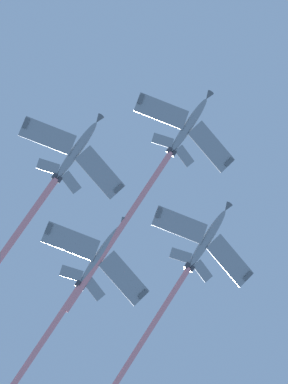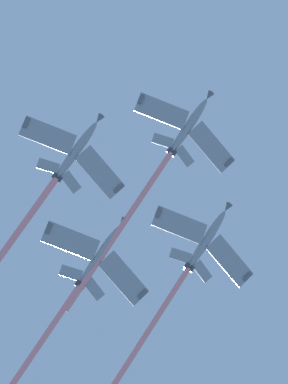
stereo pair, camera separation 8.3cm
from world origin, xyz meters
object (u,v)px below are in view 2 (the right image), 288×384
Objects in this scene: jet_left_wing at (177,287)px; jet_right_wing at (38,205)px; jet_lead at (163,165)px; jet_slot at (60,314)px.

jet_right_wing reaches higher than jet_left_wing.
jet_lead is 0.85× the size of jet_slot.
jet_slot is at bearing -102.87° from jet_left_wing.
jet_right_wing is at bearing -110.11° from jet_lead.
jet_lead is at bearing 69.89° from jet_right_wing.
jet_slot is at bearing 162.23° from jet_right_wing.
jet_slot is (-16.36, 5.24, -5.54)m from jet_right_wing.
jet_left_wing is at bearing 169.22° from jet_lead.
jet_lead is 22.23m from jet_right_wing.
jet_right_wing is 18.05m from jet_slot.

